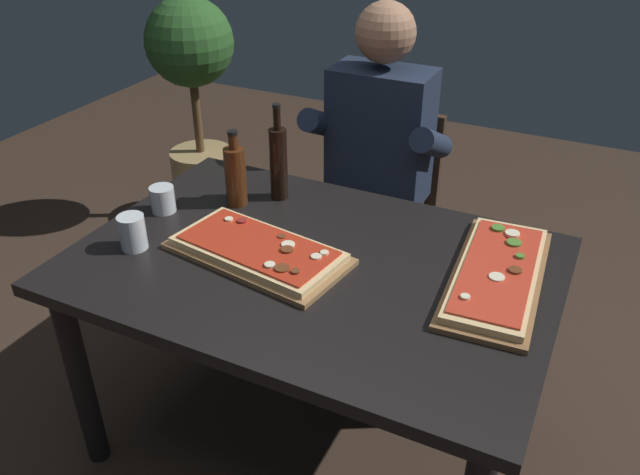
# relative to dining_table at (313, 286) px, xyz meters

# --- Properties ---
(ground_plane) EXTENTS (6.40, 6.40, 0.00)m
(ground_plane) POSITION_rel_dining_table_xyz_m (0.00, 0.00, -0.64)
(ground_plane) COLOR #38281E
(dining_table) EXTENTS (1.40, 0.96, 0.74)m
(dining_table) POSITION_rel_dining_table_xyz_m (0.00, 0.00, 0.00)
(dining_table) COLOR black
(dining_table) RESTS_ON ground_plane
(pizza_rectangular_front) EXTENTS (0.57, 0.35, 0.05)m
(pizza_rectangular_front) POSITION_rel_dining_table_xyz_m (-0.15, -0.05, 0.12)
(pizza_rectangular_front) COLOR olive
(pizza_rectangular_front) RESTS_ON dining_table
(pizza_rectangular_left) EXTENTS (0.28, 0.60, 0.05)m
(pizza_rectangular_left) POSITION_rel_dining_table_xyz_m (0.51, 0.14, 0.12)
(pizza_rectangular_left) COLOR brown
(pizza_rectangular_left) RESTS_ON dining_table
(wine_bottle_dark) EXTENTS (0.06, 0.06, 0.34)m
(wine_bottle_dark) POSITION_rel_dining_table_xyz_m (-0.28, 0.31, 0.23)
(wine_bottle_dark) COLOR black
(wine_bottle_dark) RESTS_ON dining_table
(oil_bottle_amber) EXTENTS (0.07, 0.07, 0.26)m
(oil_bottle_amber) POSITION_rel_dining_table_xyz_m (-0.39, 0.20, 0.20)
(oil_bottle_amber) COLOR #47230F
(oil_bottle_amber) RESTS_ON dining_table
(tumbler_near_camera) EXTENTS (0.08, 0.08, 0.09)m
(tumbler_near_camera) POSITION_rel_dining_table_xyz_m (-0.58, 0.05, 0.13)
(tumbler_near_camera) COLOR silver
(tumbler_near_camera) RESTS_ON dining_table
(tumbler_far_side) EXTENTS (0.08, 0.08, 0.11)m
(tumbler_far_side) POSITION_rel_dining_table_xyz_m (-0.52, -0.18, 0.14)
(tumbler_far_side) COLOR silver
(tumbler_far_side) RESTS_ON dining_table
(diner_chair) EXTENTS (0.44, 0.44, 0.87)m
(diner_chair) POSITION_rel_dining_table_xyz_m (-0.10, 0.86, -0.16)
(diner_chair) COLOR #3D2B1E
(diner_chair) RESTS_ON ground_plane
(seated_diner) EXTENTS (0.53, 0.41, 1.33)m
(seated_diner) POSITION_rel_dining_table_xyz_m (-0.10, 0.74, 0.10)
(seated_diner) COLOR #23232D
(seated_diner) RESTS_ON ground_plane
(potted_plant_corner) EXTENTS (0.44, 0.44, 1.18)m
(potted_plant_corner) POSITION_rel_dining_table_xyz_m (-1.27, 1.18, 0.06)
(potted_plant_corner) COLOR tan
(potted_plant_corner) RESTS_ON ground_plane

